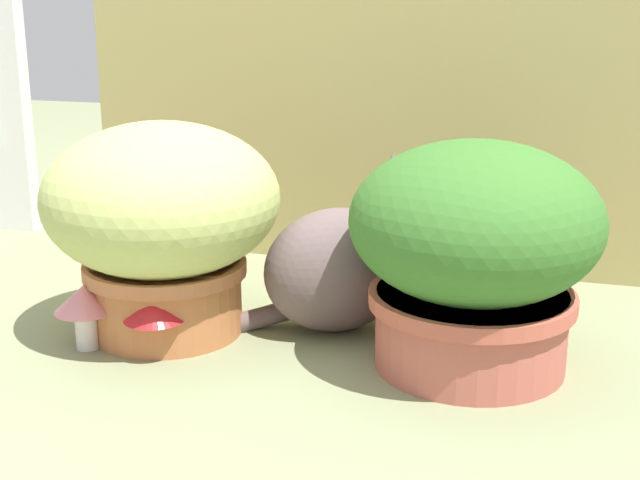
{
  "coord_description": "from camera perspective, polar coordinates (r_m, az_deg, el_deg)",
  "views": [
    {
      "loc": [
        0.57,
        -1.23,
        0.57
      ],
      "look_at": [
        0.18,
        0.1,
        0.18
      ],
      "focal_mm": 48.98,
      "sensor_mm": 36.0,
      "label": 1
    }
  ],
  "objects": [
    {
      "name": "ground_plane",
      "position": [
        1.47,
        -7.9,
        -7.26
      ],
      "size": [
        6.0,
        6.0,
        0.0
      ],
      "primitive_type": "plane",
      "color": "gray"
    },
    {
      "name": "grass_planter",
      "position": [
        1.51,
        -10.24,
        1.43
      ],
      "size": [
        0.4,
        0.4,
        0.37
      ],
      "color": "#BB6E3F",
      "rests_on": "ground"
    },
    {
      "name": "mushroom_ornament_red",
      "position": [
        1.44,
        -10.78,
        -4.52
      ],
      "size": [
        0.1,
        0.1,
        0.11
      ],
      "color": "silver",
      "rests_on": "ground"
    },
    {
      "name": "mushroom_ornament_pink",
      "position": [
        1.5,
        -15.12,
        -4.02
      ],
      "size": [
        0.1,
        0.1,
        0.11
      ],
      "color": "silver",
      "rests_on": "ground"
    },
    {
      "name": "cat",
      "position": [
        1.52,
        1.73,
        -1.48
      ],
      "size": [
        0.38,
        0.28,
        0.32
      ],
      "color": "#665254",
      "rests_on": "ground"
    },
    {
      "name": "cardboard_backdrop",
      "position": [
        1.86,
        3.18,
        13.47
      ],
      "size": [
        1.26,
        0.03,
        1.0
      ],
      "primitive_type": "cube",
      "color": "tan",
      "rests_on": "ground"
    },
    {
      "name": "leafy_planter",
      "position": [
        1.37,
        10.04,
        -0.6
      ],
      "size": [
        0.39,
        0.39,
        0.36
      ],
      "color": "#B65B4D",
      "rests_on": "ground"
    }
  ]
}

